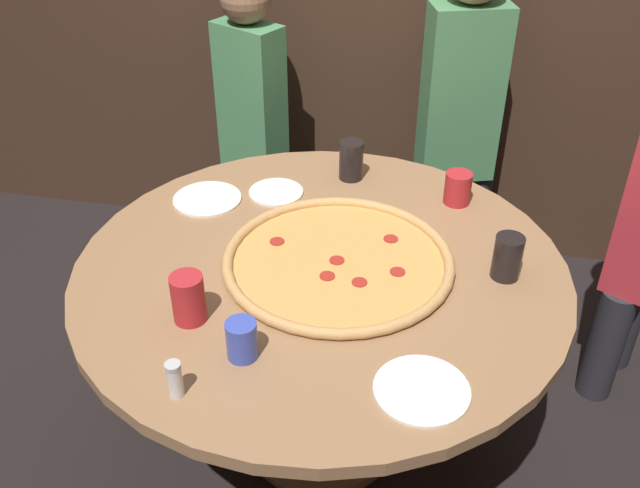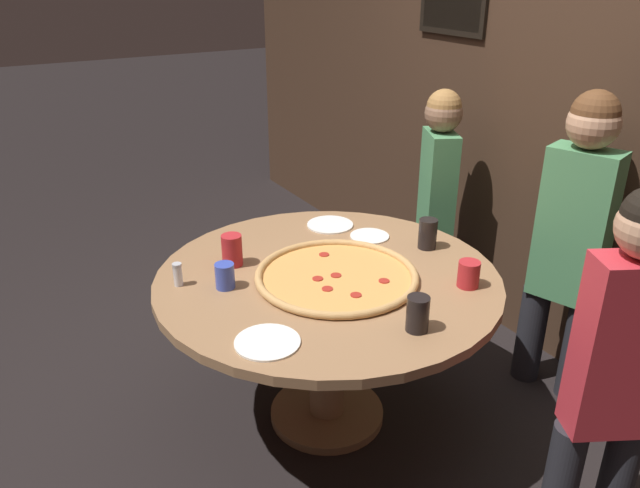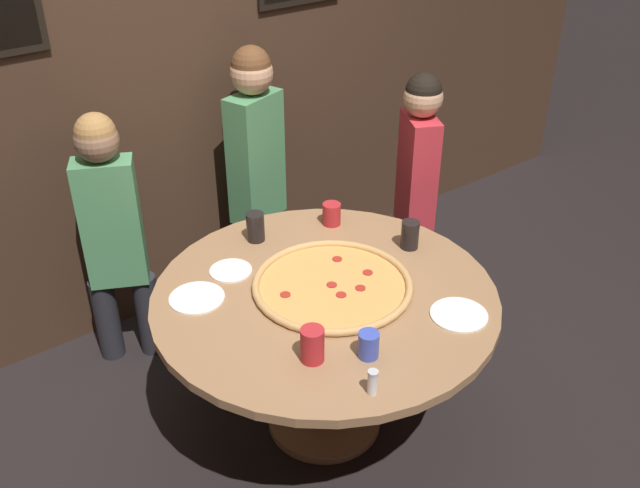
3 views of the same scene
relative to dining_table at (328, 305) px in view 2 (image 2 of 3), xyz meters
name	(u,v)px [view 2 (image 2 of 3)]	position (x,y,z in m)	size (l,w,h in m)	color
ground_plane	(327,416)	(0.00, 0.00, -0.59)	(24.00, 24.00, 0.00)	black
back_wall	(565,105)	(0.00, 1.32, 0.71)	(6.40, 0.08, 2.60)	#3D281C
dining_table	(328,305)	(0.00, 0.00, 0.00)	(1.44, 1.44, 0.74)	#936B47
giant_pizza	(337,276)	(0.05, 0.01, 0.16)	(0.67, 0.67, 0.03)	#E0994C
drink_cup_near_left	(469,274)	(0.37, 0.43, 0.20)	(0.09, 0.09, 0.11)	#B22328
drink_cup_far_left	(225,276)	(-0.11, -0.41, 0.20)	(0.08, 0.08, 0.10)	#384CB7
drink_cup_far_right	(418,314)	(0.52, 0.05, 0.21)	(0.08, 0.08, 0.13)	black
drink_cup_front_edge	(232,250)	(-0.29, -0.30, 0.22)	(0.09, 0.09, 0.14)	#B22328
drink_cup_beside_pizza	(428,234)	(0.00, 0.53, 0.22)	(0.08, 0.08, 0.14)	black
white_plate_left_side	(370,236)	(-0.23, 0.37, 0.15)	(0.18, 0.18, 0.01)	white
white_plate_far_back	(330,225)	(-0.44, 0.28, 0.15)	(0.23, 0.23, 0.01)	white
white_plate_near_front	(267,342)	(0.33, -0.44, 0.15)	(0.23, 0.23, 0.01)	white
condiment_shaker	(178,274)	(-0.23, -0.56, 0.20)	(0.04, 0.04, 0.10)	silver
diner_far_left	(619,355)	(1.00, 0.51, 0.17)	(0.26, 0.35, 1.34)	#232328
diner_side_left	(437,194)	(-0.50, 1.01, 0.16)	(0.35, 0.26, 1.33)	#232328
diner_centre_back	(573,232)	(0.35, 1.07, 0.23)	(0.39, 0.25, 1.46)	#232328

